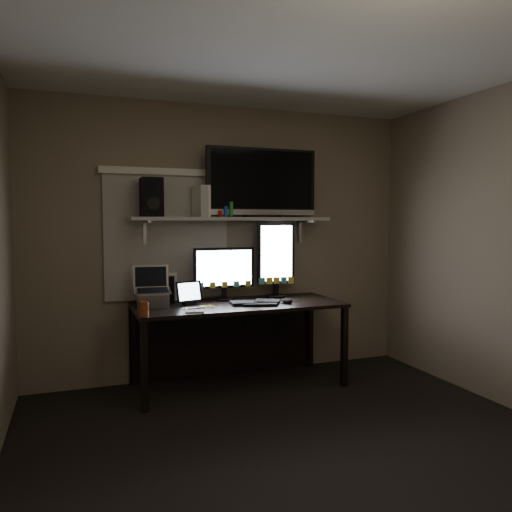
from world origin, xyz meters
name	(u,v)px	position (x,y,z in m)	size (l,w,h in m)	color
floor	(311,457)	(0.00, 0.00, 0.00)	(3.60, 3.60, 0.00)	black
ceiling	(315,38)	(0.00, 0.00, 2.50)	(3.60, 3.60, 0.00)	silver
back_wall	(226,242)	(0.00, 1.80, 1.25)	(3.60, 3.60, 0.00)	#7D6F5A
window_blinds	(167,237)	(-0.55, 1.79, 1.30)	(1.10, 0.02, 1.10)	beige
desk	(234,321)	(0.00, 1.55, 0.55)	(1.80, 0.75, 0.73)	black
wall_shelf	(232,219)	(0.00, 1.62, 1.46)	(1.80, 0.35, 0.03)	#A6A6A1
monitor_landscape	(224,273)	(-0.07, 1.62, 0.97)	(0.56, 0.06, 0.49)	black
monitor_portrait	(276,259)	(0.44, 1.64, 1.09)	(0.36, 0.07, 0.72)	black
keyboard	(255,302)	(0.13, 1.34, 0.74)	(0.44, 0.17, 0.03)	black
mouse	(287,301)	(0.40, 1.28, 0.75)	(0.08, 0.12, 0.04)	black
notepad	(194,310)	(-0.45, 1.20, 0.74)	(0.15, 0.21, 0.01)	white
tablet	(189,293)	(-0.42, 1.50, 0.83)	(0.24, 0.10, 0.21)	black
file_sorter	(163,288)	(-0.61, 1.68, 0.86)	(0.20, 0.09, 0.25)	black
laptop	(153,287)	(-0.73, 1.49, 0.90)	(0.30, 0.24, 0.33)	#B0B1B5
cup	(144,309)	(-0.85, 1.12, 0.78)	(0.08, 0.08, 0.11)	maroon
sticky_notes	(203,308)	(-0.35, 1.29, 0.73)	(0.29, 0.21, 0.00)	yellow
tv	(262,183)	(0.29, 1.63, 1.79)	(1.05, 0.19, 0.63)	black
game_console	(201,201)	(-0.27, 1.64, 1.62)	(0.07, 0.23, 0.28)	silver
speaker	(151,197)	(-0.71, 1.62, 1.64)	(0.18, 0.22, 0.33)	black
bottles	(226,210)	(-0.07, 1.58, 1.55)	(0.21, 0.05, 0.13)	#A50F0C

